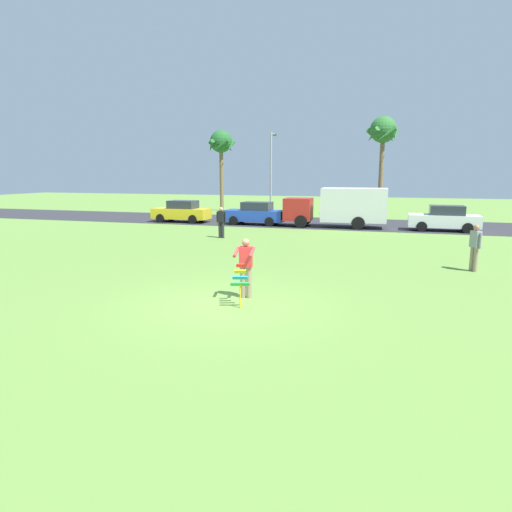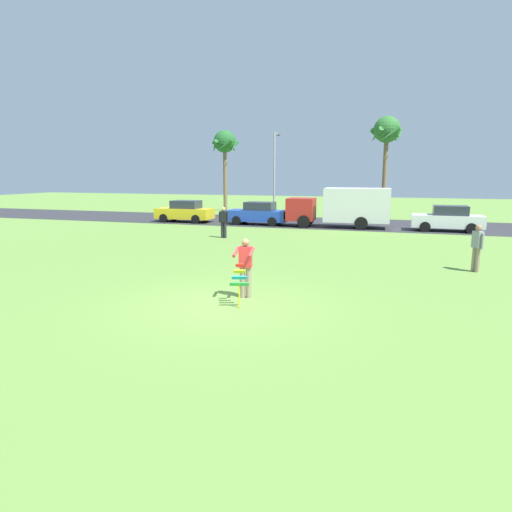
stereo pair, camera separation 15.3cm
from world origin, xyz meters
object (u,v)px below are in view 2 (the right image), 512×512
(kite_held, at_px, (239,279))
(parked_car_blue, at_px, (258,214))
(parked_car_white, at_px, (448,219))
(palm_tree_left_near, at_px, (225,145))
(parked_truck_red_cab, at_px, (344,206))
(person_walker_far, at_px, (477,247))
(parked_car_yellow, at_px, (185,212))
(streetlight_pole, at_px, (275,168))
(person_kite_flyer, at_px, (245,266))
(palm_tree_right_near, at_px, (387,134))
(person_walker_near, at_px, (224,221))

(kite_held, bearing_deg, parked_car_blue, 105.76)
(parked_car_white, bearing_deg, palm_tree_left_near, 150.91)
(kite_held, bearing_deg, parked_truck_red_cab, 88.15)
(parked_car_blue, xyz_separation_m, person_walker_far, (12.14, -12.26, 0.16))
(parked_car_white, bearing_deg, parked_truck_red_cab, -180.00)
(parked_car_blue, relative_size, parked_car_white, 1.00)
(kite_held, height_order, parked_truck_red_cab, parked_truck_red_cab)
(parked_car_yellow, distance_m, streetlight_pole, 9.43)
(palm_tree_left_near, bearing_deg, streetlight_pole, -28.75)
(palm_tree_left_near, distance_m, streetlight_pole, 7.00)
(streetlight_pole, bearing_deg, kite_held, -76.80)
(person_kite_flyer, bearing_deg, kite_held, -82.11)
(parked_car_blue, distance_m, streetlight_pole, 8.10)
(parked_car_blue, xyz_separation_m, parked_truck_red_cab, (5.95, -0.00, 0.64))
(kite_held, relative_size, palm_tree_left_near, 0.15)
(parked_car_blue, bearing_deg, person_kite_flyer, -73.89)
(person_walker_far, bearing_deg, palm_tree_left_near, 129.43)
(palm_tree_left_near, xyz_separation_m, person_walker_far, (18.78, -22.83, -5.33))
(kite_held, height_order, parked_car_white, parked_car_white)
(palm_tree_right_near, height_order, person_walker_near, palm_tree_right_near)
(kite_held, bearing_deg, streetlight_pole, 103.20)
(parked_car_blue, xyz_separation_m, palm_tree_right_near, (8.20, 8.29, 5.92))
(kite_held, distance_m, person_walker_far, 9.52)
(parked_car_yellow, height_order, palm_tree_left_near, palm_tree_left_near)
(parked_car_yellow, xyz_separation_m, parked_car_blue, (5.73, -0.00, 0.00))
(parked_car_yellow, xyz_separation_m, palm_tree_left_near, (-0.91, 10.57, 5.49))
(palm_tree_left_near, xyz_separation_m, person_walker_near, (6.75, -17.48, -5.33))
(parked_car_yellow, relative_size, parked_car_blue, 0.99)
(kite_held, xyz_separation_m, parked_truck_red_cab, (0.61, 18.93, 0.66))
(parked_car_white, xyz_separation_m, palm_tree_right_near, (-4.16, 8.29, 5.92))
(kite_held, relative_size, parked_truck_red_cab, 0.17)
(parked_car_white, relative_size, palm_tree_left_near, 0.55)
(streetlight_pole, relative_size, person_walker_near, 4.05)
(person_kite_flyer, distance_m, parked_car_white, 19.45)
(parked_truck_red_cab, bearing_deg, person_walker_near, -130.22)
(person_kite_flyer, bearing_deg, streetlight_pole, 103.37)
(parked_car_white, relative_size, person_walker_near, 2.44)
(parked_truck_red_cab, relative_size, palm_tree_left_near, 0.89)
(parked_truck_red_cab, height_order, parked_car_white, parked_truck_red_cab)
(person_walker_near, bearing_deg, parked_car_yellow, 130.20)
(parked_car_yellow, distance_m, parked_truck_red_cab, 11.70)
(parked_car_white, bearing_deg, kite_held, -110.33)
(parked_truck_red_cab, xyz_separation_m, person_walker_far, (6.19, -12.26, -0.48))
(palm_tree_right_near, relative_size, person_walker_near, 4.67)
(parked_truck_red_cab, bearing_deg, kite_held, -91.85)
(parked_car_blue, bearing_deg, parked_car_white, 0.00)
(parked_car_yellow, relative_size, person_walker_near, 2.43)
(parked_car_blue, relative_size, streetlight_pole, 0.60)
(person_kite_flyer, height_order, parked_truck_red_cab, parked_truck_red_cab)
(parked_car_blue, height_order, streetlight_pole, streetlight_pole)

